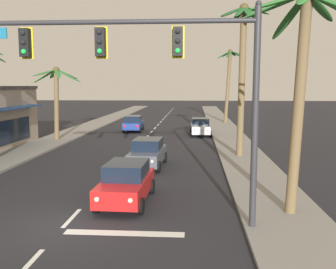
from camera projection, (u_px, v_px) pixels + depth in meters
ground_plane at (65, 225)px, 13.38m from camera, size 220.00×220.00×0.00m
sidewalk_right at (233, 142)px, 32.63m from camera, size 3.20×110.00×0.14m
sidewalk_left at (55, 140)px, 33.69m from camera, size 3.20×110.00×0.14m
lane_markings at (148, 141)px, 33.41m from camera, size 4.28×88.12×0.01m
traffic_signal_mast at (152, 65)px, 12.46m from camera, size 10.58×0.41×7.51m
sedan_lead_at_stop_bar at (126, 182)px, 15.92m from camera, size 2.07×4.50×1.68m
sedan_third_in_queue at (148, 153)px, 22.90m from camera, size 2.11×4.51×1.68m
sedan_oncoming_far at (133, 123)px, 40.48m from camera, size 2.06×4.50×1.68m
sedan_parked_nearest_kerb at (200, 127)px, 37.25m from camera, size 2.06×4.49×1.68m
palm_left_third at (56, 90)px, 33.00m from camera, size 4.34×4.21×6.45m
palm_right_nearest at (302, 61)px, 13.56m from camera, size 4.41×4.17×8.30m
palm_right_second at (242, 58)px, 25.07m from camera, size 3.23×3.10×10.13m
palm_right_farthest at (229, 77)px, 48.16m from camera, size 3.42×3.38×9.36m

